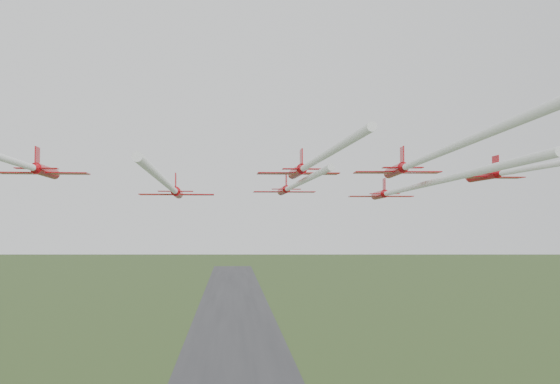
{
  "coord_description": "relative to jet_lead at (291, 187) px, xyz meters",
  "views": [
    {
      "loc": [
        -1.55,
        -81.4,
        44.56
      ],
      "look_at": [
        4.52,
        5.89,
        48.47
      ],
      "focal_mm": 45.0,
      "sensor_mm": 36.0,
      "label": 1
    }
  ],
  "objects": [
    {
      "name": "jet_row3_right",
      "position": [
        21.83,
        -28.68,
        0.59
      ],
      "size": [
        8.65,
        57.59,
        2.58
      ],
      "rotation": [
        0.0,
        0.0,
        0.03
      ],
      "color": "#B7070F"
    },
    {
      "name": "jet_row4_right",
      "position": [
        7.16,
        -38.46,
        0.12
      ],
      "size": [
        8.28,
        46.94,
        2.46
      ],
      "rotation": [
        0.0,
        0.0,
        -0.06
      ],
      "color": "#B7070F"
    },
    {
      "name": "jet_row3_mid",
      "position": [
        -0.42,
        -23.85,
        0.91
      ],
      "size": [
        9.26,
        44.32,
        2.77
      ],
      "rotation": [
        0.0,
        0.0,
        0.03
      ],
      "color": "#B7070F"
    },
    {
      "name": "runway",
      "position": [
        -6.57,
        186.77,
        -49.48
      ],
      "size": [
        38.0,
        900.0,
        0.04
      ],
      "primitive_type": "cube",
      "color": "#2F2F32",
      "rests_on": "ground"
    },
    {
      "name": "jet_lead",
      "position": [
        0.0,
        0.0,
        0.0
      ],
      "size": [
        9.3,
        51.43,
        2.79
      ],
      "rotation": [
        0.0,
        0.0,
        0.02
      ],
      "color": "#B7070F"
    },
    {
      "name": "jet_row2_left",
      "position": [
        -14.81,
        -15.34,
        -0.98
      ],
      "size": [
        9.7,
        57.58,
        2.9
      ],
      "rotation": [
        0.0,
        0.0,
        0.03
      ],
      "color": "#B7070F"
    },
    {
      "name": "jet_row3_left",
      "position": [
        -28.42,
        -28.78,
        0.85
      ],
      "size": [
        9.81,
        60.47,
        2.93
      ],
      "rotation": [
        0.0,
        0.0,
        0.04
      ],
      "color": "#B7070F"
    },
    {
      "name": "jet_row2_right",
      "position": [
        10.96,
        -18.64,
        -1.17
      ],
      "size": [
        8.54,
        63.25,
        2.54
      ],
      "rotation": [
        0.0,
        0.0,
        -0.05
      ],
      "color": "#B7070F"
    }
  ]
}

